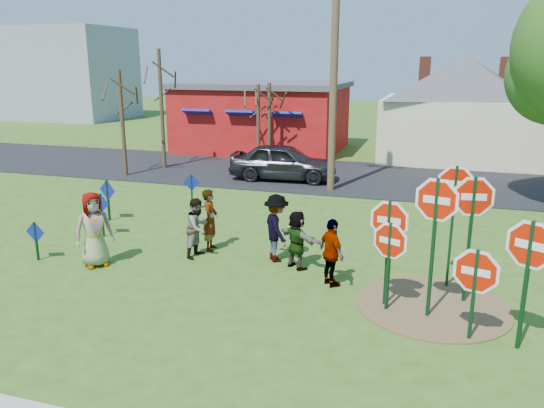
{
  "coord_description": "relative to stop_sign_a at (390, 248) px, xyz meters",
  "views": [
    {
      "loc": [
        4.29,
        -11.88,
        5.04
      ],
      "look_at": [
        0.09,
        1.67,
        1.23
      ],
      "focal_mm": 35.0,
      "sensor_mm": 36.0,
      "label": 1
    }
  ],
  "objects": [
    {
      "name": "stop_sign_g",
      "position": [
        -0.06,
        0.23,
        0.3
      ],
      "size": [
        1.09,
        0.23,
        2.45
      ],
      "rotation": [
        0.0,
        0.0,
        -0.19
      ],
      "color": "#0E3619",
      "rests_on": "ground"
    },
    {
      "name": "stop_sign_e",
      "position": [
        1.61,
        -0.78,
        -0.13
      ],
      "size": [
        1.1,
        0.32,
        1.93
      ],
      "rotation": [
        0.0,
        0.0,
        -0.27
      ],
      "color": "#0E3619",
      "rests_on": "ground"
    },
    {
      "name": "person_f",
      "position": [
        -2.39,
        1.73,
        -0.64
      ],
      "size": [
        1.4,
        1.13,
        1.49
      ],
      "primitive_type": "imported",
      "rotation": [
        0.0,
        0.0,
        2.56
      ],
      "color": "#1F5128",
      "rests_on": "ground"
    },
    {
      "name": "bare_tree_extra",
      "position": [
        -7.81,
        14.81,
        1.19
      ],
      "size": [
        1.8,
        1.8,
        3.98
      ],
      "color": "#382819",
      "rests_on": "ground"
    },
    {
      "name": "bare_tree_mid",
      "position": [
        -12.68,
        10.28,
        1.66
      ],
      "size": [
        1.8,
        1.8,
        4.71
      ],
      "color": "#382819",
      "rests_on": "ground"
    },
    {
      "name": "person_d",
      "position": [
        -3.03,
        2.07,
        -0.5
      ],
      "size": [
        1.19,
        1.32,
        1.77
      ],
      "primitive_type": "imported",
      "rotation": [
        0.0,
        0.0,
        2.17
      ],
      "color": "#36363C",
      "rests_on": "ground"
    },
    {
      "name": "blue_diamond_c",
      "position": [
        -9.32,
        3.93,
        -0.53
      ],
      "size": [
        0.69,
        0.2,
        1.38
      ],
      "rotation": [
        0.0,
        0.0,
        -0.26
      ],
      "color": "#0E3619",
      "rests_on": "ground"
    },
    {
      "name": "stop_sign_a",
      "position": [
        0.0,
        0.0,
        0.0
      ],
      "size": [
        0.96,
        0.41,
        2.05
      ],
      "rotation": [
        0.0,
        0.0,
        -0.39
      ],
      "color": "#0E3619",
      "rests_on": "ground"
    },
    {
      "name": "distant_building",
      "position": [
        -31.57,
        31.46,
        2.62
      ],
      "size": [
        10.0,
        8.0,
        8.0
      ],
      "primitive_type": "cube",
      "color": "#8C939E",
      "rests_on": "ground"
    },
    {
      "name": "utility_pole",
      "position": [
        -3.18,
        10.19,
        3.56
      ],
      "size": [
        2.3,
        0.29,
        9.4
      ],
      "rotation": [
        0.0,
        0.0,
        -0.07
      ],
      "color": "#4C3823",
      "rests_on": "ground"
    },
    {
      "name": "cream_house",
      "position": [
        1.93,
        19.46,
        1.54
      ],
      "size": [
        9.4,
        9.4,
        6.5
      ],
      "color": "beige",
      "rests_on": "ground"
    },
    {
      "name": "red_building",
      "position": [
        -9.07,
        19.46,
        0.58
      ],
      "size": [
        9.4,
        7.69,
        3.9
      ],
      "color": "maroon",
      "rests_on": "ground"
    },
    {
      "name": "road",
      "position": [
        -3.57,
        12.96,
        -1.36
      ],
      "size": [
        120.0,
        7.5,
        0.04
      ],
      "primitive_type": "cube",
      "color": "black",
      "rests_on": "ground"
    },
    {
      "name": "person_c",
      "position": [
        -5.11,
        1.78,
        -0.58
      ],
      "size": [
        0.74,
        0.87,
        1.6
      ],
      "primitive_type": "imported",
      "rotation": [
        0.0,
        0.0,
        1.38
      ],
      "color": "#943E37",
      "rests_on": "ground"
    },
    {
      "name": "stop_sign_d",
      "position": [
        1.56,
        0.9,
        0.73
      ],
      "size": [
        1.14,
        0.21,
        2.93
      ],
      "rotation": [
        0.0,
        0.0,
        0.16
      ],
      "color": "#0E3619",
      "rests_on": "ground"
    },
    {
      "name": "blue_diamond_d",
      "position": [
        -7.23,
        5.82,
        -0.57
      ],
      "size": [
        0.6,
        0.09,
        1.31
      ],
      "rotation": [
        0.0,
        0.0,
        0.13
      ],
      "color": "#0E3619",
      "rests_on": "ground"
    },
    {
      "name": "stop_sign_c",
      "position": [
        0.83,
        -0.05,
        0.76
      ],
      "size": [
        1.13,
        0.34,
        3.05
      ],
      "rotation": [
        0.0,
        0.0,
        -0.28
      ],
      "color": "#0E3619",
      "rests_on": "ground"
    },
    {
      "name": "stop_sign_b",
      "position": [
        1.22,
        1.63,
        0.79
      ],
      "size": [
        1.08,
        0.13,
        2.99
      ],
      "rotation": [
        0.0,
        0.0,
        -0.1
      ],
      "color": "#0E3619",
      "rests_on": "ground"
    },
    {
      "name": "blue_diamond_a",
      "position": [
        -9.01,
        0.23,
        -0.73
      ],
      "size": [
        0.58,
        0.06,
        1.06
      ],
      "rotation": [
        0.0,
        0.0,
        -0.02
      ],
      "color": "#0E3619",
      "rests_on": "ground"
    },
    {
      "name": "person_b",
      "position": [
        -5.0,
        2.34,
        -0.53
      ],
      "size": [
        0.52,
        0.69,
        1.71
      ],
      "primitive_type": "imported",
      "rotation": [
        0.0,
        0.0,
        1.77
      ],
      "color": "#1D6664",
      "rests_on": "ground"
    },
    {
      "name": "bare_tree_west",
      "position": [
        -11.85,
        12.39,
        2.26
      ],
      "size": [
        1.8,
        1.8,
        5.63
      ],
      "color": "#382819",
      "rests_on": "ground"
    },
    {
      "name": "blue_diamond_b",
      "position": [
        -8.51,
        2.43,
        -0.55
      ],
      "size": [
        0.59,
        0.13,
        1.34
      ],
      "rotation": [
        0.0,
        0.0,
        -0.19
      ],
      "color": "#0E3619",
      "rests_on": "ground"
    },
    {
      "name": "person_a",
      "position": [
        -7.32,
        0.37,
        -0.42
      ],
      "size": [
        1.08,
        1.11,
        1.93
      ],
      "primitive_type": "imported",
      "rotation": [
        0.0,
        0.0,
        0.85
      ],
      "color": "#3A5289",
      "rests_on": "ground"
    },
    {
      "name": "ground",
      "position": [
        -3.57,
        1.46,
        -1.38
      ],
      "size": [
        120.0,
        120.0,
        0.0
      ],
      "primitive_type": "plane",
      "color": "#335117",
      "rests_on": "ground"
    },
    {
      "name": "stop_sign_f",
      "position": [
        2.43,
        -0.84,
        0.43
      ],
      "size": [
        1.04,
        0.61,
        2.58
      ],
      "rotation": [
        0.0,
        0.0,
        -0.52
      ],
      "color": "#0E3619",
      "rests_on": "ground"
    },
    {
      "name": "dirt_patch",
      "position": [
        0.93,
        0.46,
        -1.37
      ],
      "size": [
        3.2,
        3.2,
        0.03
      ],
      "primitive_type": "cylinder",
      "color": "brown",
      "rests_on": "ground"
    },
    {
      "name": "person_e",
      "position": [
        -1.36,
        0.91,
        -0.58
      ],
      "size": [
        0.92,
        0.97,
        1.61
      ],
      "primitive_type": "imported",
      "rotation": [
        0.0,
        0.0,
        2.29
      ],
      "color": "#4B2A57",
      "rests_on": "ground"
    },
    {
      "name": "suv",
      "position": [
        -5.54,
        11.46,
        -0.55
      ],
      "size": [
        4.72,
        2.12,
        1.58
      ],
      "primitive_type": "imported",
      "rotation": [
        0.0,
        0.0,
        1.63
      ],
      "color": "#28292D",
      "rests_on": "road"
    },
    {
      "name": "bare_tree_east",
      "position": [
        -7.25,
        14.87,
        1.23
      ],
      "size": [
        1.8,
        1.8,
        4.04
      ],
      "color": "#382819",
      "rests_on": "ground"
    }
  ]
}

